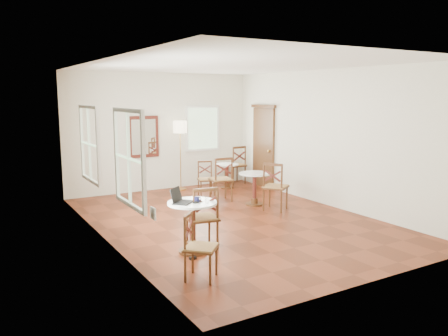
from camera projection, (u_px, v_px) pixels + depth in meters
name	position (u px, v px, depth m)	size (l,w,h in m)	color
ground	(232.00, 220.00, 8.95)	(7.00, 7.00, 0.00)	#632511
room_shell	(222.00, 124.00, 8.85)	(5.02, 7.02, 3.01)	silver
cafe_table_near	(192.00, 221.00, 7.02)	(0.77, 0.77, 0.81)	#4E2B13
cafe_table_mid	(254.00, 185.00, 10.10)	(0.69, 0.69, 0.73)	#4E2B13
cafe_table_back	(227.00, 173.00, 11.94)	(0.61, 0.61, 0.65)	#4E2B13
chair_near_a	(203.00, 218.00, 7.23)	(0.54, 0.54, 1.02)	#4E2B13
chair_near_b	(199.00, 247.00, 6.02)	(0.58, 0.58, 0.90)	#4E2B13
chair_mid_a	(221.00, 179.00, 10.47)	(0.55, 0.55, 1.04)	#4E2B13
chair_mid_b	(275.00, 186.00, 9.63)	(0.67, 0.67, 1.04)	#4E2B13
chair_back_a	(236.00, 165.00, 12.57)	(0.50, 0.50, 1.06)	#4E2B13
chair_back_b	(206.00, 179.00, 11.01)	(0.49, 0.49, 0.86)	#4E2B13
floor_lamp	(180.00, 132.00, 11.57)	(0.35, 0.35, 1.79)	#BF8C3F
laptop	(180.00, 199.00, 6.91)	(0.42, 0.41, 0.23)	black
mouse	(196.00, 202.00, 6.87)	(0.09, 0.06, 0.04)	black
navy_mug	(197.00, 199.00, 6.94)	(0.12, 0.08, 0.09)	#101036
water_glass	(207.00, 200.00, 6.89)	(0.06, 0.06, 0.09)	white
power_adapter	(193.00, 258.00, 6.80)	(0.10, 0.06, 0.04)	black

